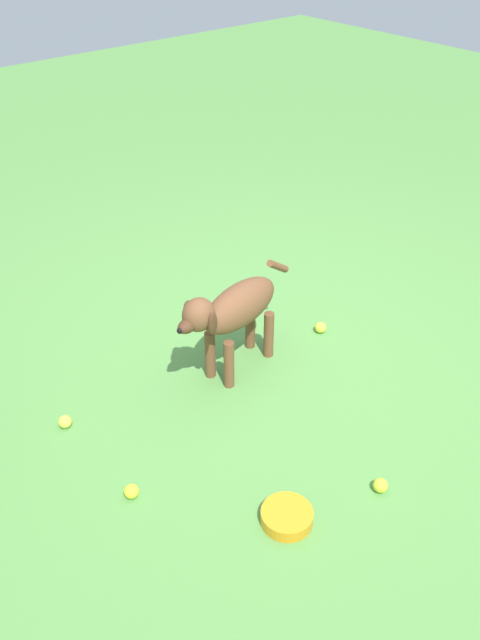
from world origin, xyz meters
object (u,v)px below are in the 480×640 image
object	(u,v)px
tennis_ball_2	(65,422)
water_bowl	(287,517)
tennis_ball_0	(321,328)
tennis_ball_1	(380,485)
dog	(234,311)
tennis_ball_3	(131,491)

from	to	relation	value
tennis_ball_2	water_bowl	xyz separation A→B (m)	(1.11, 0.44, -0.00)
tennis_ball_0	tennis_ball_1	distance (m)	1.20
dog	tennis_ball_2	world-z (taller)	dog
tennis_ball_2	tennis_ball_3	world-z (taller)	same
dog	water_bowl	distance (m)	1.09
dog	water_bowl	size ratio (longest dim) A/B	3.86
tennis_ball_0	tennis_ball_3	distance (m)	1.54
tennis_ball_1	tennis_ball_3	world-z (taller)	same
tennis_ball_1	tennis_ball_3	xyz separation A→B (m)	(-0.67, -0.85, 0.00)
tennis_ball_3	water_bowl	world-z (taller)	tennis_ball_3
tennis_ball_2	water_bowl	size ratio (longest dim) A/B	0.30
tennis_ball_0	tennis_ball_2	size ratio (longest dim) A/B	1.00
tennis_ball_2	tennis_ball_3	distance (m)	0.58
dog	water_bowl	world-z (taller)	dog
water_bowl	dog	bearing A→B (deg)	152.55
tennis_ball_0	dog	bearing A→B (deg)	-95.69
dog	tennis_ball_2	size ratio (longest dim) A/B	12.88
tennis_ball_1	water_bowl	distance (m)	0.45
dog	water_bowl	bearing A→B (deg)	52.14
tennis_ball_0	tennis_ball_2	distance (m)	1.54
tennis_ball_3	water_bowl	xyz separation A→B (m)	(0.53, 0.42, -0.00)
tennis_ball_2	tennis_ball_1	bearing A→B (deg)	34.60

